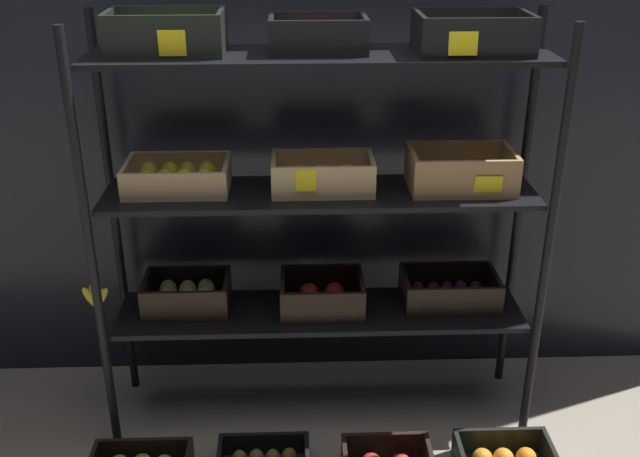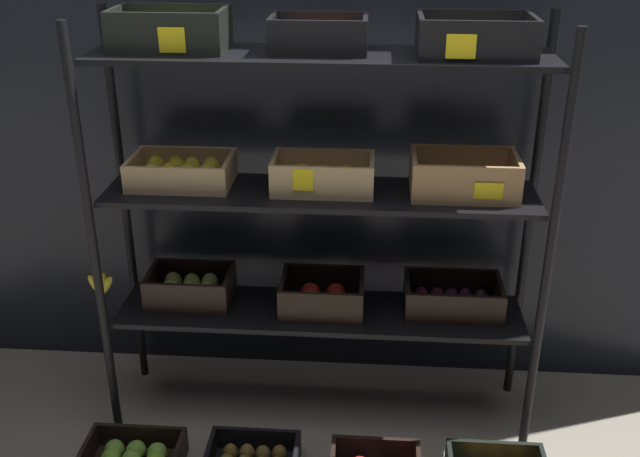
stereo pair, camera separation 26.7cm
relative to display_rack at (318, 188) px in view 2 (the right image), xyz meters
name	(u,v)px [view 2 (the right image)]	position (x,y,z in m)	size (l,w,h in m)	color
ground_plane	(320,407)	(0.01, -0.01, -0.96)	(10.00, 10.00, 0.00)	gray
storefront_wall	(327,63)	(0.01, 0.37, 0.36)	(3.96, 0.12, 2.64)	black
display_rack	(318,188)	(0.00, 0.00, 0.00)	(1.67, 0.39, 1.57)	black
crate_ground_apple_green	(134,456)	(-0.64, -0.40, -0.91)	(0.35, 0.21, 0.11)	black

